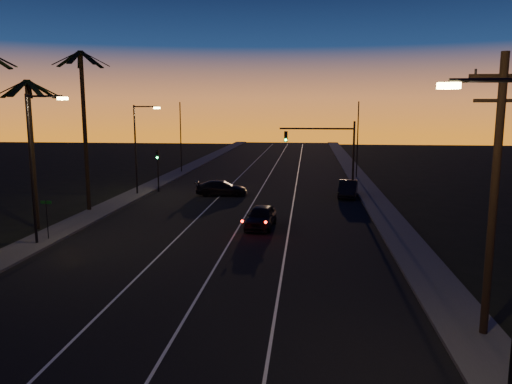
# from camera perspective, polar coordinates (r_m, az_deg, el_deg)

# --- Properties ---
(road) EXTENTS (20.00, 170.00, 0.01)m
(road) POSITION_cam_1_polar(r_m,az_deg,el_deg) (38.87, -1.88, -2.60)
(road) COLOR black
(road) RESTS_ON ground
(sidewalk_left) EXTENTS (2.40, 170.00, 0.16)m
(sidewalk_left) POSITION_cam_1_polar(r_m,az_deg,el_deg) (41.84, -17.27, -2.05)
(sidewalk_left) COLOR #3C3C39
(sidewalk_left) RESTS_ON ground
(sidewalk_right) EXTENTS (2.40, 170.00, 0.16)m
(sidewalk_right) POSITION_cam_1_polar(r_m,az_deg,el_deg) (38.97, 14.69, -2.76)
(sidewalk_right) COLOR #3C3C39
(sidewalk_right) RESTS_ON ground
(lane_stripe_left) EXTENTS (0.12, 160.00, 0.01)m
(lane_stripe_left) POSITION_cam_1_polar(r_m,az_deg,el_deg) (39.38, -6.21, -2.47)
(lane_stripe_left) COLOR silver
(lane_stripe_left) RESTS_ON road
(lane_stripe_mid) EXTENTS (0.12, 160.00, 0.01)m
(lane_stripe_mid) POSITION_cam_1_polar(r_m,az_deg,el_deg) (38.80, -1.14, -2.60)
(lane_stripe_mid) COLOR silver
(lane_stripe_mid) RESTS_ON road
(lane_stripe_right) EXTENTS (0.12, 160.00, 0.01)m
(lane_stripe_right) POSITION_cam_1_polar(r_m,az_deg,el_deg) (38.54, 4.03, -2.70)
(lane_stripe_right) COLOR silver
(lane_stripe_right) RESTS_ON road
(palm_mid) EXTENTS (4.25, 4.16, 10.03)m
(palm_mid) POSITION_cam_1_polar(r_m,az_deg,el_deg) (36.65, -24.32, 5.71)
(palm_mid) COLOR black
(palm_mid) RESTS_ON ground
(palm_far) EXTENTS (4.25, 4.16, 12.53)m
(palm_far) POSITION_cam_1_polar(r_m,az_deg,el_deg) (41.48, -19.06, 8.25)
(palm_far) COLOR black
(palm_far) RESTS_ON ground
(streetlight_left_near) EXTENTS (2.55, 0.26, 9.00)m
(streetlight_left_near) POSITION_cam_1_polar(r_m,az_deg,el_deg) (32.01, -23.90, 3.64)
(streetlight_left_near) COLOR black
(streetlight_left_near) RESTS_ON ground
(streetlight_left_far) EXTENTS (2.55, 0.26, 8.50)m
(streetlight_left_far) POSITION_cam_1_polar(r_m,az_deg,el_deg) (48.43, -13.29, 5.59)
(streetlight_left_far) COLOR black
(streetlight_left_far) RESTS_ON ground
(street_sign) EXTENTS (0.70, 0.06, 2.60)m
(street_sign) POSITION_cam_1_polar(r_m,az_deg,el_deg) (33.44, -22.79, -2.44)
(street_sign) COLOR black
(street_sign) RESTS_ON ground
(utility_pole) EXTENTS (2.20, 0.28, 10.00)m
(utility_pole) POSITION_cam_1_polar(r_m,az_deg,el_deg) (18.99, 25.59, 0.03)
(utility_pole) COLOR black
(utility_pole) RESTS_ON ground
(signal_mast) EXTENTS (7.10, 0.41, 7.00)m
(signal_mast) POSITION_cam_1_polar(r_m,az_deg,el_deg) (47.81, 8.28, 5.36)
(signal_mast) COLOR black
(signal_mast) RESTS_ON ground
(signal_post) EXTENTS (0.28, 0.37, 4.20)m
(signal_post) POSITION_cam_1_polar(r_m,az_deg,el_deg) (50.12, -11.17, 3.29)
(signal_post) COLOR black
(signal_post) RESTS_ON ground
(far_pole_left) EXTENTS (0.14, 0.14, 9.00)m
(far_pole_left) POSITION_cam_1_polar(r_m,az_deg,el_deg) (64.81, -8.60, 6.15)
(far_pole_left) COLOR black
(far_pole_left) RESTS_ON ground
(far_pole_right) EXTENTS (0.14, 0.14, 9.00)m
(far_pole_right) POSITION_cam_1_polar(r_m,az_deg,el_deg) (60.05, 11.53, 5.81)
(far_pole_right) COLOR black
(far_pole_right) RESTS_ON ground
(lead_car) EXTENTS (2.13, 5.12, 1.53)m
(lead_car) POSITION_cam_1_polar(r_m,az_deg,el_deg) (34.49, 0.56, -2.84)
(lead_car) COLOR black
(lead_car) RESTS_ON road
(right_car) EXTENTS (2.22, 4.85, 1.54)m
(right_car) POSITION_cam_1_polar(r_m,az_deg,el_deg) (47.30, 10.48, 0.38)
(right_car) COLOR black
(right_car) RESTS_ON road
(cross_car) EXTENTS (5.04, 2.40, 1.42)m
(cross_car) POSITION_cam_1_polar(r_m,az_deg,el_deg) (47.41, -3.98, 0.46)
(cross_car) COLOR black
(cross_car) RESTS_ON road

